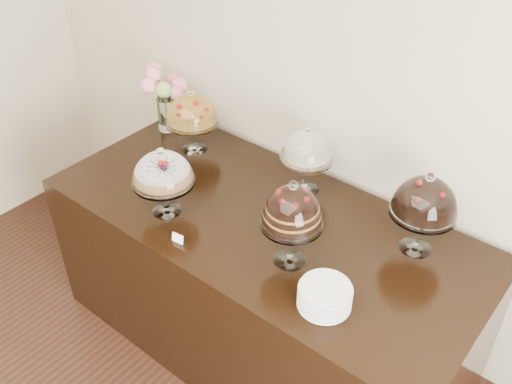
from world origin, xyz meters
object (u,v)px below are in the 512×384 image
Objects in this scene: cake_stand_dark_choco at (425,201)px; cake_stand_fruit_tart at (192,112)px; display_counter at (262,282)px; cake_stand_sugar_sponge at (163,172)px; cake_stand_choco_layer at (292,210)px; cake_stand_cheesecake at (307,149)px; flower_vase at (165,92)px; plate_stack at (325,296)px.

cake_stand_fruit_tart is at bearing -179.05° from cake_stand_dark_choco.
cake_stand_fruit_tart is at bearing 160.78° from display_counter.
cake_stand_choco_layer is (0.68, 0.10, 0.05)m from cake_stand_sugar_sponge.
display_counter is 5.82× the size of cake_stand_cheesecake.
flower_vase is (-1.27, 0.48, -0.04)m from cake_stand_choco_layer.
cake_stand_sugar_sponge is 0.88× the size of cake_stand_dark_choco.
cake_stand_dark_choco is 0.61m from plate_stack.
cake_stand_choco_layer reaches higher than flower_vase.
cake_stand_fruit_tart is (-0.69, 0.24, 0.69)m from display_counter.
cake_stand_dark_choco reaches higher than display_counter.
cake_stand_choco_layer is (0.28, -0.16, 0.73)m from display_counter.
cake_stand_cheesecake is 1.01m from flower_vase.
cake_stand_cheesecake is 0.72m from cake_stand_fruit_tart.
cake_stand_choco_layer is at bearing -22.37° from cake_stand_fruit_tart.
cake_stand_cheesecake is at bearing 118.31° from cake_stand_choco_layer.
cake_stand_sugar_sponge is (-0.40, -0.26, 0.68)m from display_counter.
cake_stand_choco_layer reaches higher than plate_stack.
cake_stand_sugar_sponge is at bearing 177.99° from plate_stack.
cake_stand_sugar_sponge is 0.85× the size of cake_stand_choco_layer.
cake_stand_cheesecake and cake_stand_fruit_tart have the same top height.
flower_vase reaches higher than cake_stand_cheesecake.
cake_stand_choco_layer is at bearing 8.07° from cake_stand_sugar_sponge.
cake_stand_dark_choco reaches higher than cake_stand_fruit_tart.
cake_stand_cheesecake is at bearing 85.33° from display_counter.
cake_stand_sugar_sponge is 0.82m from flower_vase.
cake_stand_sugar_sponge is 0.58m from cake_stand_fruit_tart.
cake_stand_choco_layer reaches higher than cake_stand_sugar_sponge.
cake_stand_dark_choco is 1.37m from cake_stand_fruit_tart.
cake_stand_dark_choco is at bearing 0.95° from cake_stand_fruit_tart.
cake_stand_dark_choco is at bearing 21.32° from display_counter.
cake_stand_cheesecake is (0.03, 0.32, 0.69)m from display_counter.
cake_stand_choco_layer is 1.13× the size of cake_stand_fruit_tart.
cake_stand_dark_choco reaches higher than cake_stand_sugar_sponge.
cake_stand_dark_choco is (0.65, -0.05, 0.03)m from cake_stand_cheesecake.
flower_vase reaches higher than display_counter.
cake_stand_cheesecake is at bearing -0.07° from flower_vase.
flower_vase is (-1.01, 0.00, -0.01)m from cake_stand_cheesecake.
cake_stand_sugar_sponge is at bearing -59.33° from cake_stand_fruit_tart.
cake_stand_fruit_tart is at bearing 156.85° from plate_stack.
cake_stand_sugar_sponge is 0.69m from cake_stand_choco_layer.
cake_stand_choco_layer is 0.37m from plate_stack.
cake_stand_dark_choco is 1.04× the size of flower_vase.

